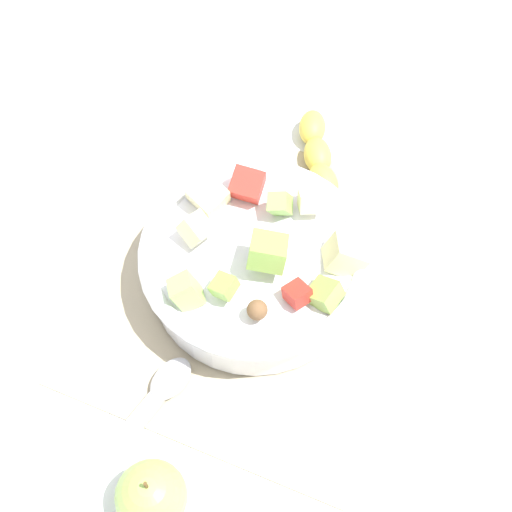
% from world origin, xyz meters
% --- Properties ---
extents(ground_plane, '(2.40, 2.40, 0.00)m').
position_xyz_m(ground_plane, '(0.00, 0.00, 0.00)').
color(ground_plane, silver).
extents(placemat, '(0.42, 0.36, 0.01)m').
position_xyz_m(placemat, '(0.00, 0.00, 0.00)').
color(placemat, tan).
rests_on(placemat, ground_plane).
extents(salad_bowl, '(0.26, 0.26, 0.12)m').
position_xyz_m(salad_bowl, '(0.00, 0.01, 0.05)').
color(salad_bowl, white).
rests_on(salad_bowl, placemat).
extents(serving_spoon, '(0.24, 0.08, 0.01)m').
position_xyz_m(serving_spoon, '(-0.21, 0.05, 0.01)').
color(serving_spoon, '#B7B7BC').
rests_on(serving_spoon, placemat).
extents(whole_apple, '(0.07, 0.07, 0.08)m').
position_xyz_m(whole_apple, '(-0.28, -0.00, 0.04)').
color(whole_apple, '#9EC656').
rests_on(whole_apple, ground_plane).
extents(banana_whole, '(0.15, 0.10, 0.04)m').
position_xyz_m(banana_whole, '(0.20, 0.00, 0.02)').
color(banana_whole, yellow).
rests_on(banana_whole, ground_plane).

